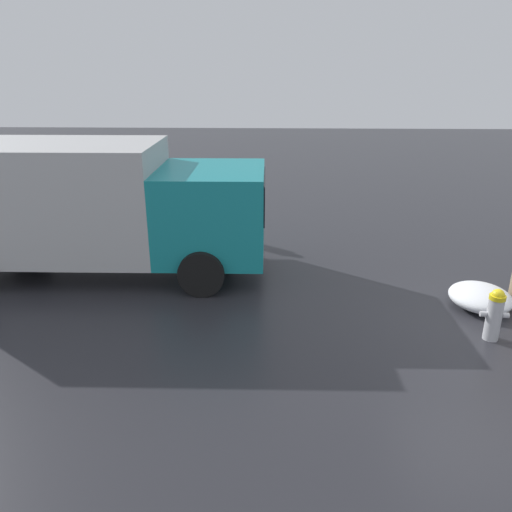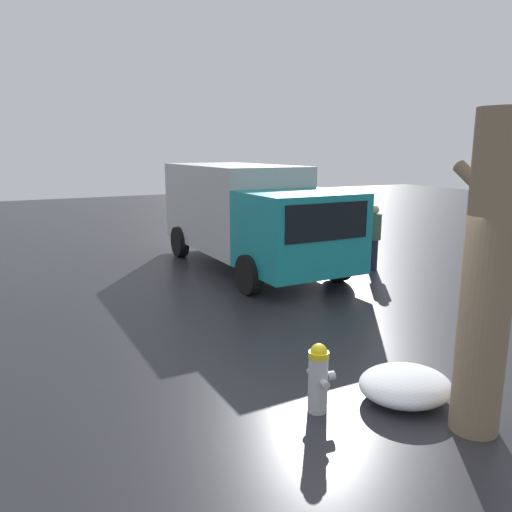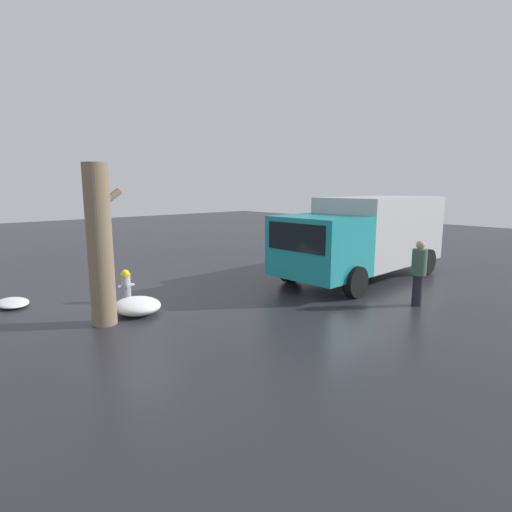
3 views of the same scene
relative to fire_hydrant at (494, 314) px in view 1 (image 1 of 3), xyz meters
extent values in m
plane|color=#28282D|center=(0.00, 0.00, -0.46)|extent=(60.00, 60.00, 0.00)
cylinder|color=#B7B7BC|center=(0.00, 0.00, -0.10)|extent=(0.24, 0.24, 0.71)
cylinder|color=yellow|center=(0.00, 0.00, 0.29)|extent=(0.25, 0.25, 0.07)
sphere|color=yellow|center=(0.00, 0.00, 0.33)|extent=(0.21, 0.21, 0.21)
cylinder|color=#B7B7BC|center=(-0.02, -0.17, -0.01)|extent=(0.12, 0.11, 0.11)
cylinder|color=#B7B7BC|center=(0.17, -0.01, -0.01)|extent=(0.11, 0.10, 0.09)
cylinder|color=#B7B7BC|center=(-0.17, 0.02, -0.01)|extent=(0.11, 0.10, 0.09)
cube|color=teal|center=(4.85, -2.74, 0.89)|extent=(2.19, 2.48, 1.79)
cube|color=black|center=(3.76, -2.75, 1.25)|extent=(0.06, 2.06, 0.79)
cube|color=#BCBCBC|center=(8.32, -2.70, 1.14)|extent=(4.81, 2.51, 2.30)
cylinder|color=black|center=(4.97, -3.96, -0.01)|extent=(0.90, 0.29, 0.90)
cylinder|color=black|center=(4.94, -1.51, -0.01)|extent=(0.90, 0.29, 0.90)
cylinder|color=black|center=(9.53, -3.91, -0.01)|extent=(0.90, 0.29, 0.90)
cylinder|color=#23232D|center=(5.50, -5.51, -0.05)|extent=(0.26, 0.26, 0.82)
cylinder|color=#3F5947|center=(5.50, -5.51, 0.71)|extent=(0.38, 0.38, 0.68)
sphere|color=tan|center=(5.50, -5.51, 1.16)|extent=(0.22, 0.22, 0.22)
ellipsoid|color=white|center=(-0.27, -1.18, -0.26)|extent=(1.11, 1.23, 0.39)
camera|label=1|loc=(3.58, 7.28, 3.71)|focal=35.00mm
camera|label=2|loc=(-4.67, 3.27, 2.74)|focal=35.00mm
camera|label=3|loc=(-4.50, -10.16, 2.63)|focal=28.00mm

